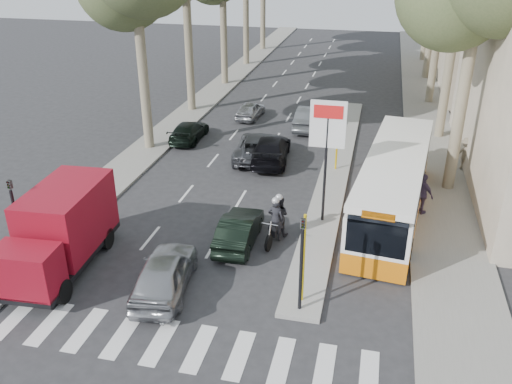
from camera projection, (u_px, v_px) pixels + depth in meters
ground at (220, 275)px, 20.45m from camera, size 120.00×120.00×0.00m
sidewalk_right at (425, 105)px, 40.65m from camera, size 3.20×70.00×0.12m
median_left at (224, 83)px, 46.69m from camera, size 2.40×64.00×0.12m
traffic_island at (335, 170)px, 29.42m from camera, size 1.50×26.00×0.16m
billboard at (327, 145)px, 22.59m from camera, size 1.50×12.10×5.60m
traffic_light_island at (302, 250)px, 17.40m from camera, size 0.16×0.41×3.60m
traffic_light_left at (14, 208)px, 20.06m from camera, size 0.16×0.41×3.60m
silver_hatchback at (164, 273)px, 19.27m from camera, size 2.33×4.58×1.50m
dark_hatchback at (239, 230)px, 22.32m from camera, size 1.45×3.94×1.29m
queue_car_a at (258, 147)px, 30.92m from camera, size 2.69×5.13×1.38m
queue_car_b at (270, 149)px, 30.48m from camera, size 2.51×5.18×1.45m
queue_car_c at (250, 110)px, 37.77m from camera, size 1.62×3.56×1.19m
queue_car_d at (310, 117)px, 35.70m from camera, size 1.74×4.61×1.50m
queue_car_e at (189, 131)px, 33.70m from camera, size 1.71×4.08×1.18m
red_truck at (61, 229)px, 20.32m from camera, size 2.54×5.94×3.10m
city_bus at (394, 184)px, 24.22m from camera, size 3.69×11.48×2.97m
motorcycle at (277, 219)px, 22.60m from camera, size 0.94×2.38×2.02m
pedestrian_near at (422, 194)px, 24.39m from camera, size 1.21×1.15×1.91m
pedestrian_far at (465, 154)px, 29.10m from camera, size 1.19×0.62×1.76m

